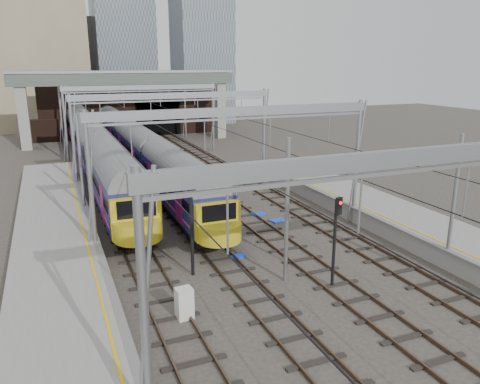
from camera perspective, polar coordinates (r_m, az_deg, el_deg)
name	(u,v)px	position (r m, az deg, el deg)	size (l,w,h in m)	color
ground	(306,299)	(21.69, 8.03, -12.79)	(160.00, 160.00, 0.00)	#38332D
platform_left	(61,305)	(21.19, -21.02, -12.77)	(4.32, 55.00, 1.12)	gray
tracks	(203,207)	(34.43, -4.59, -1.79)	(14.40, 80.00, 0.22)	#4C3828
overhead_line	(176,109)	(39.29, -7.76, 10.02)	(16.80, 80.00, 8.00)	gray
retaining_wall	(131,105)	(69.47, -13.11, 10.24)	(28.00, 2.75, 9.00)	black
overbridge	(127,86)	(63.21, -13.63, 12.40)	(28.00, 3.00, 9.25)	gray
city_skyline	(116,21)	(88.02, -14.90, 19.49)	(37.50, 27.50, 60.00)	tan
train_main	(127,137)	(53.12, -13.63, 6.54)	(2.57, 59.54, 4.50)	black
train_second	(92,143)	(49.12, -17.59, 5.72)	(2.81, 48.68, 4.83)	black
signal_near_left	(192,214)	(22.58, -5.92, -2.71)	(0.39, 0.48, 5.11)	black
signal_near_centre	(336,230)	(21.83, 11.61, -4.62)	(0.36, 0.45, 4.44)	black
relay_cabinet	(184,303)	(19.89, -6.81, -13.32)	(0.67, 0.56, 1.35)	silver
equip_cover_a	(238,256)	(25.69, -0.19, -7.84)	(0.80, 0.56, 0.09)	blue
equip_cover_b	(259,214)	(32.63, 2.28, -2.67)	(0.95, 0.67, 0.11)	blue
equip_cover_c	(277,221)	(31.32, 4.58, -3.50)	(0.93, 0.65, 0.11)	blue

